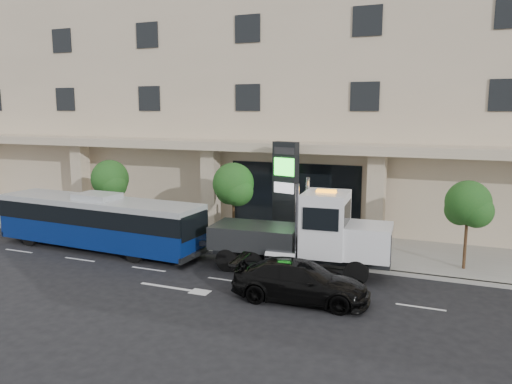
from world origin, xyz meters
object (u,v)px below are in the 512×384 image
tow_truck (307,235)px  signage_pylon (285,193)px  black_sedan (300,281)px  city_bus (98,221)px

tow_truck → signage_pylon: 4.33m
tow_truck → black_sedan: bearing=-81.7°
city_bus → signage_pylon: bearing=27.5°
city_bus → tow_truck: size_ratio=1.29×
tow_truck → black_sedan: tow_truck is taller
black_sedan → signage_pylon: signage_pylon is taller
city_bus → black_sedan: (11.90, -2.85, -0.75)m
city_bus → black_sedan: bearing=-10.3°
tow_truck → signage_pylon: bearing=118.7°
city_bus → signage_pylon: 9.90m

